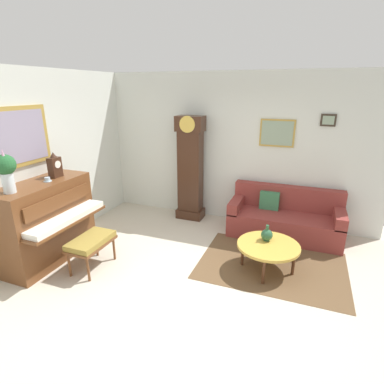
# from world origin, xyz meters

# --- Properties ---
(ground_plane) EXTENTS (6.40, 6.00, 0.10)m
(ground_plane) POSITION_xyz_m (0.00, 0.00, -0.05)
(ground_plane) COLOR beige
(wall_left) EXTENTS (0.13, 4.90, 2.80)m
(wall_left) POSITION_xyz_m (-2.60, -0.00, 1.41)
(wall_left) COLOR silver
(wall_left) RESTS_ON ground_plane
(wall_back) EXTENTS (5.30, 0.13, 2.80)m
(wall_back) POSITION_xyz_m (0.01, 2.40, 1.40)
(wall_back) COLOR silver
(wall_back) RESTS_ON ground_plane
(area_rug) EXTENTS (2.10, 1.50, 0.01)m
(area_rug) POSITION_xyz_m (0.98, 0.84, 0.00)
(area_rug) COLOR brown
(area_rug) RESTS_ON ground_plane
(piano) EXTENTS (0.87, 1.44, 1.22)m
(piano) POSITION_xyz_m (-2.23, -0.15, 0.62)
(piano) COLOR brown
(piano) RESTS_ON ground_plane
(piano_bench) EXTENTS (0.42, 0.70, 0.48)m
(piano_bench) POSITION_xyz_m (-1.46, -0.14, 0.41)
(piano_bench) COLOR brown
(piano_bench) RESTS_ON ground_plane
(grandfather_clock) EXTENTS (0.52, 0.34, 2.03)m
(grandfather_clock) POSITION_xyz_m (-0.80, 2.09, 0.96)
(grandfather_clock) COLOR #3D2316
(grandfather_clock) RESTS_ON ground_plane
(couch) EXTENTS (1.90, 0.80, 0.84)m
(couch) POSITION_xyz_m (1.04, 1.96, 0.31)
(couch) COLOR maroon
(couch) RESTS_ON ground_plane
(coffee_table) EXTENTS (0.88, 0.88, 0.41)m
(coffee_table) POSITION_xyz_m (0.92, 0.71, 0.38)
(coffee_table) COLOR gold
(coffee_table) RESTS_ON ground_plane
(mantel_clock) EXTENTS (0.13, 0.18, 0.38)m
(mantel_clock) POSITION_xyz_m (-2.23, 0.16, 1.40)
(mantel_clock) COLOR #3D2316
(mantel_clock) RESTS_ON piano
(flower_vase) EXTENTS (0.26, 0.26, 0.58)m
(flower_vase) POSITION_xyz_m (-2.23, -0.63, 1.54)
(flower_vase) COLOR silver
(flower_vase) RESTS_ON piano
(teacup) EXTENTS (0.12, 0.12, 0.06)m
(teacup) POSITION_xyz_m (-2.17, -0.07, 1.25)
(teacup) COLOR #ADC6D6
(teacup) RESTS_ON piano
(green_jug) EXTENTS (0.17, 0.17, 0.24)m
(green_jug) POSITION_xyz_m (0.88, 0.82, 0.49)
(green_jug) COLOR #234C33
(green_jug) RESTS_ON coffee_table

